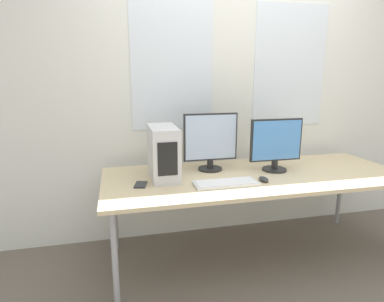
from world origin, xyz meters
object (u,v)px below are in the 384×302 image
monitor_main (211,141)px  cell_phone (141,185)px  monitor_right_near (276,144)px  mouse (264,179)px  pc_tower (163,152)px  keyboard (226,183)px

monitor_main → cell_phone: 0.68m
monitor_main → monitor_right_near: monitor_main is taller
mouse → cell_phone: (-0.88, 0.12, -0.01)m
pc_tower → mouse: (0.69, -0.25, -0.18)m
pc_tower → monitor_main: size_ratio=0.88×
monitor_main → keyboard: monitor_main is taller
monitor_main → pc_tower: bearing=-163.2°
keyboard → pc_tower: bearing=146.8°
monitor_right_near → mouse: (-0.21, -0.23, -0.20)m
monitor_right_near → keyboard: (-0.50, -0.24, -0.21)m
keyboard → mouse: 0.29m
pc_tower → monitor_right_near: 0.90m
mouse → monitor_right_near: bearing=48.5°
cell_phone → keyboard: bearing=1.2°
mouse → cell_phone: mouse is taller
monitor_main → monitor_right_near: bearing=-15.4°
monitor_main → mouse: size_ratio=4.43×
keyboard → cell_phone: 0.60m
pc_tower → monitor_main: monitor_main is taller
cell_phone → mouse: bearing=5.8°
pc_tower → cell_phone: bearing=-143.4°
mouse → cell_phone: 0.88m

